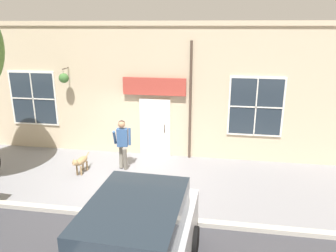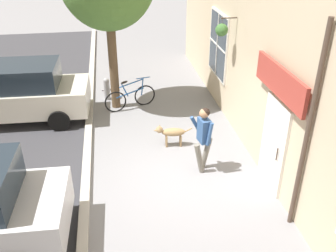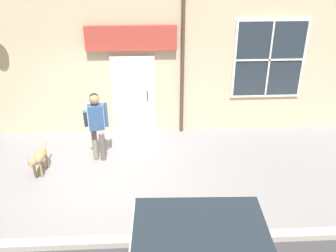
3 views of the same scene
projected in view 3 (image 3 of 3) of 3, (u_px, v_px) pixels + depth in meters
The scene contains 4 objects.
ground_plane at pixel (99, 178), 8.18m from camera, with size 90.00×90.00×0.00m, color gray.
storefront_facade at pixel (103, 44), 9.19m from camera, with size 0.95×18.00×4.70m.
pedestrian_walking at pixel (96, 121), 8.42m from camera, with size 0.57×0.55×1.68m.
dog_on_leash at pixel (38, 158), 8.14m from camera, with size 1.04×0.31×0.62m.
Camera 3 is at (6.84, 1.15, 4.73)m, focal length 40.00 mm.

